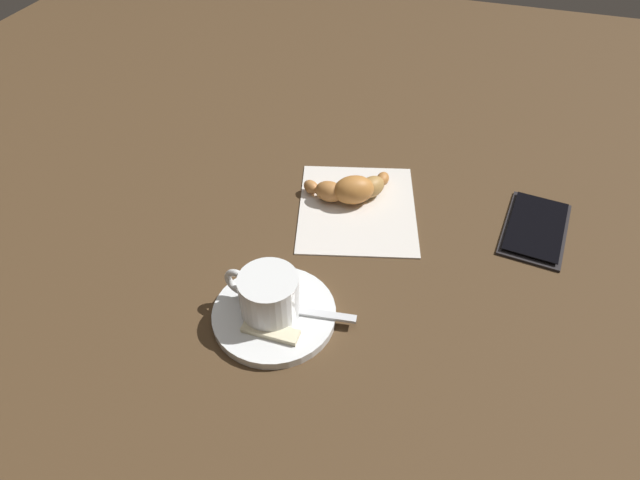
% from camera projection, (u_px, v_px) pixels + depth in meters
% --- Properties ---
extents(ground_plane, '(1.80, 1.80, 0.00)m').
position_uv_depth(ground_plane, '(333.00, 250.00, 0.66)').
color(ground_plane, '#49341F').
extents(saucer, '(0.13, 0.13, 0.01)m').
position_uv_depth(saucer, '(274.00, 314.00, 0.58)').
color(saucer, white).
rests_on(saucer, ground).
extents(espresso_cup, '(0.06, 0.09, 0.05)m').
position_uv_depth(espresso_cup, '(268.00, 295.00, 0.56)').
color(espresso_cup, white).
rests_on(espresso_cup, saucer).
extents(teaspoon, '(0.03, 0.12, 0.01)m').
position_uv_depth(teaspoon, '(283.00, 308.00, 0.58)').
color(teaspoon, silver).
rests_on(teaspoon, saucer).
extents(sugar_packet, '(0.02, 0.06, 0.01)m').
position_uv_depth(sugar_packet, '(271.00, 331.00, 0.56)').
color(sugar_packet, beige).
rests_on(sugar_packet, saucer).
extents(napkin, '(0.21, 0.19, 0.00)m').
position_uv_depth(napkin, '(357.00, 208.00, 0.72)').
color(napkin, silver).
rests_on(napkin, ground).
extents(croissant, '(0.09, 0.12, 0.04)m').
position_uv_depth(croissant, '(351.00, 189.00, 0.72)').
color(croissant, '#B9783E').
rests_on(croissant, napkin).
extents(cell_phone, '(0.14, 0.09, 0.01)m').
position_uv_depth(cell_phone, '(536.00, 228.00, 0.69)').
color(cell_phone, black).
rests_on(cell_phone, ground).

